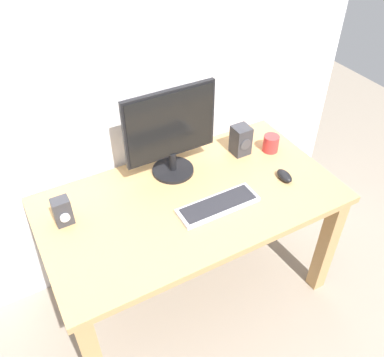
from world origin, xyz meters
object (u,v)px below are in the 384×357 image
object	(u,v)px
desk	(191,215)
coffee_mug	(271,143)
keyboard_primary	(218,205)
audio_controller	(63,212)
monitor	(171,131)
mouse	(284,176)
speaker_right	(241,140)

from	to	relation	value
desk	coffee_mug	size ratio (longest dim) A/B	15.50
keyboard_primary	coffee_mug	world-z (taller)	coffee_mug
keyboard_primary	audio_controller	bearing A→B (deg)	159.24
monitor	coffee_mug	xyz separation A→B (m)	(0.56, -0.10, -0.20)
desk	monitor	distance (m)	0.43
mouse	audio_controller	bearing A→B (deg)	171.17
monitor	coffee_mug	size ratio (longest dim) A/B	5.10
monitor	mouse	distance (m)	0.62
keyboard_primary	coffee_mug	xyz separation A→B (m)	(0.49, 0.24, 0.04)
keyboard_primary	coffee_mug	size ratio (longest dim) A/B	4.25
desk	speaker_right	size ratio (longest dim) A/B	8.88
speaker_right	coffee_mug	world-z (taller)	speaker_right
keyboard_primary	audio_controller	size ratio (longest dim) A/B	2.91
keyboard_primary	speaker_right	distance (m)	0.46
mouse	keyboard_primary	bearing A→B (deg)	-174.49
audio_controller	mouse	bearing A→B (deg)	-12.64
audio_controller	monitor	bearing A→B (deg)	9.39
keyboard_primary	monitor	bearing A→B (deg)	100.77
mouse	speaker_right	xyz separation A→B (m)	(-0.07, 0.30, 0.06)
monitor	mouse	xyz separation A→B (m)	(0.47, -0.34, -0.22)
coffee_mug	desk	bearing A→B (deg)	-167.48
monitor	coffee_mug	bearing A→B (deg)	-10.67
monitor	coffee_mug	distance (m)	0.60
keyboard_primary	mouse	size ratio (longest dim) A/B	3.78
desk	monitor	world-z (taller)	monitor
mouse	coffee_mug	xyz separation A→B (m)	(0.09, 0.23, 0.03)
monitor	audio_controller	world-z (taller)	monitor
audio_controller	desk	bearing A→B (deg)	-12.86
keyboard_primary	speaker_right	xyz separation A→B (m)	(0.33, 0.31, 0.07)
monitor	mouse	size ratio (longest dim) A/B	4.54
speaker_right	coffee_mug	distance (m)	0.17
mouse	speaker_right	bearing A→B (deg)	107.34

